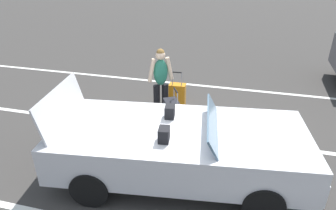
{
  "coord_description": "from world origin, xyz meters",
  "views": [
    {
      "loc": [
        0.85,
        -4.08,
        3.47
      ],
      "look_at": [
        -0.49,
        1.15,
        0.75
      ],
      "focal_mm": 32.32,
      "sensor_mm": 36.0,
      "label": 1
    }
  ],
  "objects_px": {
    "convertible_car": "(191,148)",
    "suitcase_medium_bright": "(177,96)",
    "suitcase_large_black": "(172,118)",
    "traveler_person": "(161,80)"
  },
  "relations": [
    {
      "from": "suitcase_large_black",
      "to": "convertible_car",
      "type": "bearing_deg",
      "value": 88.74
    },
    {
      "from": "convertible_car",
      "to": "suitcase_medium_bright",
      "type": "distance_m",
      "value": 2.65
    },
    {
      "from": "convertible_car",
      "to": "suitcase_medium_bright",
      "type": "relative_size",
      "value": 4.48
    },
    {
      "from": "suitcase_medium_bright",
      "to": "convertible_car",
      "type": "bearing_deg",
      "value": -164.91
    },
    {
      "from": "suitcase_large_black",
      "to": "traveler_person",
      "type": "relative_size",
      "value": 0.61
    },
    {
      "from": "suitcase_large_black",
      "to": "traveler_person",
      "type": "height_order",
      "value": "traveler_person"
    },
    {
      "from": "suitcase_large_black",
      "to": "traveler_person",
      "type": "xyz_separation_m",
      "value": [
        -0.41,
        0.62,
        0.56
      ]
    },
    {
      "from": "suitcase_large_black",
      "to": "suitcase_medium_bright",
      "type": "relative_size",
      "value": 1.04
    },
    {
      "from": "suitcase_medium_bright",
      "to": "traveler_person",
      "type": "distance_m",
      "value": 0.89
    },
    {
      "from": "suitcase_medium_bright",
      "to": "traveler_person",
      "type": "relative_size",
      "value": 0.59
    }
  ]
}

